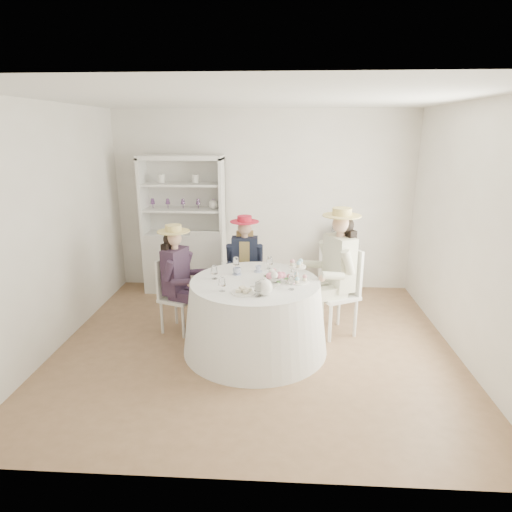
{
  "coord_description": "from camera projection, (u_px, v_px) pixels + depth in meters",
  "views": [
    {
      "loc": [
        0.26,
        -4.46,
        2.4
      ],
      "look_at": [
        0.0,
        0.1,
        1.05
      ],
      "focal_mm": 30.0,
      "sensor_mm": 36.0,
      "label": 1
    }
  ],
  "objects": [
    {
      "name": "ground",
      "position": [
        256.0,
        345.0,
        4.96
      ],
      "size": [
        4.5,
        4.5,
        0.0
      ],
      "primitive_type": "plane",
      "color": "brown",
      "rests_on": "ground"
    },
    {
      "name": "ceiling",
      "position": [
        255.0,
        98.0,
        4.2
      ],
      "size": [
        4.5,
        4.5,
        0.0
      ],
      "primitive_type": "plane",
      "rotation": [
        3.14,
        0.0,
        0.0
      ],
      "color": "white",
      "rests_on": "wall_back"
    },
    {
      "name": "wall_back",
      "position": [
        263.0,
        202.0,
        6.5
      ],
      "size": [
        4.5,
        0.0,
        4.5
      ],
      "primitive_type": "plane",
      "rotation": [
        1.57,
        0.0,
        0.0
      ],
      "color": "silver",
      "rests_on": "ground"
    },
    {
      "name": "wall_front",
      "position": [
        237.0,
        305.0,
        2.67
      ],
      "size": [
        4.5,
        0.0,
        4.5
      ],
      "primitive_type": "plane",
      "rotation": [
        -1.57,
        0.0,
        0.0
      ],
      "color": "silver",
      "rests_on": "ground"
    },
    {
      "name": "wall_left",
      "position": [
        52.0,
        229.0,
        4.71
      ],
      "size": [
        0.0,
        4.5,
        4.5
      ],
      "primitive_type": "plane",
      "rotation": [
        1.57,
        0.0,
        1.57
      ],
      "color": "silver",
      "rests_on": "ground"
    },
    {
      "name": "wall_right",
      "position": [
        471.0,
        235.0,
        4.46
      ],
      "size": [
        0.0,
        4.5,
        4.5
      ],
      "primitive_type": "plane",
      "rotation": [
        1.57,
        0.0,
        -1.57
      ],
      "color": "silver",
      "rests_on": "ground"
    },
    {
      "name": "tea_table",
      "position": [
        255.0,
        315.0,
        4.78
      ],
      "size": [
        1.62,
        1.62,
        0.82
      ],
      "rotation": [
        0.0,
        0.0,
        -0.15
      ],
      "color": "white",
      "rests_on": "ground"
    },
    {
      "name": "hutch",
      "position": [
        185.0,
        244.0,
        6.51
      ],
      "size": [
        1.35,
        0.8,
        2.05
      ],
      "rotation": [
        0.0,
        0.0,
        0.3
      ],
      "color": "silver",
      "rests_on": "ground"
    },
    {
      "name": "side_table",
      "position": [
        339.0,
        269.0,
        6.47
      ],
      "size": [
        0.64,
        0.64,
        0.75
      ],
      "primitive_type": "cube",
      "rotation": [
        0.0,
        0.0,
        -0.42
      ],
      "color": "silver",
      "rests_on": "ground"
    },
    {
      "name": "hatbox",
      "position": [
        341.0,
        236.0,
        6.32
      ],
      "size": [
        0.32,
        0.32,
        0.28
      ],
      "primitive_type": "cylinder",
      "rotation": [
        0.0,
        0.0,
        0.16
      ],
      "color": "black",
      "rests_on": "side_table"
    },
    {
      "name": "guest_left",
      "position": [
        177.0,
        273.0,
        5.12
      ],
      "size": [
        0.55,
        0.51,
        1.34
      ],
      "rotation": [
        0.0,
        0.0,
        1.22
      ],
      "color": "silver",
      "rests_on": "ground"
    },
    {
      "name": "guest_mid",
      "position": [
        245.0,
        259.0,
        5.67
      ],
      "size": [
        0.48,
        0.5,
        1.33
      ],
      "rotation": [
        0.0,
        0.0,
        0.04
      ],
      "color": "silver",
      "rests_on": "ground"
    },
    {
      "name": "guest_right",
      "position": [
        337.0,
        265.0,
        5.01
      ],
      "size": [
        0.66,
        0.6,
        1.55
      ],
      "rotation": [
        0.0,
        0.0,
        -1.11
      ],
      "color": "silver",
      "rests_on": "ground"
    },
    {
      "name": "spare_chair",
      "position": [
        208.0,
        264.0,
        6.02
      ],
      "size": [
        0.47,
        0.47,
        1.08
      ],
      "rotation": [
        0.0,
        0.0,
        3.09
      ],
      "color": "silver",
      "rests_on": "ground"
    },
    {
      "name": "teacup_a",
      "position": [
        237.0,
        271.0,
        4.86
      ],
      "size": [
        0.1,
        0.1,
        0.07
      ],
      "primitive_type": "imported",
      "rotation": [
        0.0,
        0.0,
        0.13
      ],
      "color": "white",
      "rests_on": "tea_table"
    },
    {
      "name": "teacup_b",
      "position": [
        258.0,
        269.0,
        4.95
      ],
      "size": [
        0.09,
        0.09,
        0.07
      ],
      "primitive_type": "imported",
      "rotation": [
        0.0,
        0.0,
        0.42
      ],
      "color": "white",
      "rests_on": "tea_table"
    },
    {
      "name": "teacup_c",
      "position": [
        276.0,
        274.0,
        4.76
      ],
      "size": [
        0.11,
        0.11,
        0.07
      ],
      "primitive_type": "imported",
      "rotation": [
        0.0,
        0.0,
        0.23
      ],
      "color": "white",
      "rests_on": "tea_table"
    },
    {
      "name": "flower_bowl",
      "position": [
        273.0,
        279.0,
        4.65
      ],
      "size": [
        0.24,
        0.24,
        0.06
      ],
      "primitive_type": "imported",
      "rotation": [
        0.0,
        0.0,
        0.11
      ],
      "color": "white",
      "rests_on": "tea_table"
    },
    {
      "name": "flower_arrangement",
      "position": [
        275.0,
        275.0,
        4.57
      ],
      "size": [
        0.2,
        0.2,
        0.07
      ],
      "rotation": [
        0.0,
        0.0,
        -0.43
      ],
      "color": "pink",
      "rests_on": "tea_table"
    },
    {
      "name": "table_teapot",
      "position": [
        264.0,
        287.0,
        4.26
      ],
      "size": [
        0.24,
        0.17,
        0.18
      ],
      "rotation": [
        0.0,
        0.0,
        -0.08
      ],
      "color": "white",
      "rests_on": "tea_table"
    },
    {
      "name": "sandwich_plate",
      "position": [
        244.0,
        292.0,
        4.32
      ],
      "size": [
        0.25,
        0.25,
        0.06
      ],
      "rotation": [
        0.0,
        0.0,
        -0.2
      ],
      "color": "white",
      "rests_on": "tea_table"
    },
    {
      "name": "cupcake_stand",
      "position": [
        297.0,
        274.0,
        4.62
      ],
      "size": [
        0.26,
        0.26,
        0.24
      ],
      "rotation": [
        0.0,
        0.0,
        -0.18
      ],
      "color": "white",
      "rests_on": "tea_table"
    },
    {
      "name": "stemware_set",
      "position": [
        255.0,
        274.0,
        4.65
      ],
      "size": [
        0.96,
        0.97,
        0.15
      ],
      "color": "white",
      "rests_on": "tea_table"
    }
  ]
}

